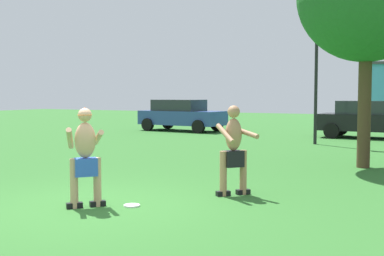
% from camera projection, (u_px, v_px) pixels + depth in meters
% --- Properties ---
extents(ground_plane, '(80.00, 80.00, 0.00)m').
position_uv_depth(ground_plane, '(91.00, 207.00, 8.21)').
color(ground_plane, '#2D6628').
extents(player_with_cap, '(0.73, 0.79, 1.65)m').
position_uv_depth(player_with_cap, '(85.00, 153.00, 8.11)').
color(player_with_cap, black).
rests_on(player_with_cap, ground_plane).
extents(player_in_black, '(0.81, 0.71, 1.66)m').
position_uv_depth(player_in_black, '(234.00, 148.00, 9.08)').
color(player_in_black, black).
rests_on(player_in_black, ground_plane).
extents(frisbee, '(0.27, 0.27, 0.03)m').
position_uv_depth(frisbee, '(132.00, 205.00, 8.24)').
color(frisbee, white).
rests_on(frisbee, ground_plane).
extents(car_black_near_post, '(4.33, 2.07, 1.58)m').
position_uv_depth(car_black_near_post, '(371.00, 119.00, 20.87)').
color(car_black_near_post, black).
rests_on(car_black_near_post, ground_plane).
extents(car_blue_mid_lot, '(4.42, 2.29, 1.58)m').
position_uv_depth(car_blue_mid_lot, '(181.00, 115.00, 25.06)').
color(car_blue_mid_lot, '#2D478C').
rests_on(car_blue_mid_lot, ground_plane).
extents(lamp_post, '(0.60, 0.24, 6.03)m').
position_uv_depth(lamp_post, '(317.00, 45.00, 18.21)').
color(lamp_post, black).
rests_on(lamp_post, ground_plane).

